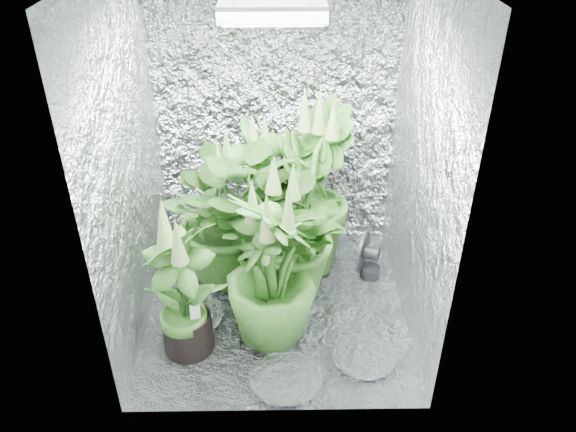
# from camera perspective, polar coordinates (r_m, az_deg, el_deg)

# --- Properties ---
(ground) EXTENTS (1.60, 1.60, 0.00)m
(ground) POSITION_cam_1_polar(r_m,az_deg,el_deg) (3.64, -1.14, -9.20)
(ground) COLOR silver
(ground) RESTS_ON ground
(walls) EXTENTS (1.62, 1.62, 2.00)m
(walls) POSITION_cam_1_polar(r_m,az_deg,el_deg) (3.07, -1.34, 4.93)
(walls) COLOR silver
(walls) RESTS_ON ground
(grow_lamp) EXTENTS (0.50, 0.30, 0.22)m
(grow_lamp) POSITION_cam_1_polar(r_m,az_deg,el_deg) (2.79, -1.57, 20.20)
(grow_lamp) COLOR gray
(grow_lamp) RESTS_ON ceiling
(plant_a) EXTENTS (1.12, 1.12, 1.05)m
(plant_a) POSITION_cam_1_polar(r_m,az_deg,el_deg) (3.62, -6.06, 0.31)
(plant_a) COLOR black
(plant_a) RESTS_ON ground
(plant_b) EXTENTS (0.74, 0.74, 1.10)m
(plant_b) POSITION_cam_1_polar(r_m,az_deg,el_deg) (3.76, -2.62, 1.87)
(plant_b) COLOR black
(plant_b) RESTS_ON ground
(plant_c) EXTENTS (0.67, 0.67, 1.24)m
(plant_c) POSITION_cam_1_polar(r_m,az_deg,el_deg) (3.68, 2.34, 2.46)
(plant_c) COLOR black
(plant_c) RESTS_ON ground
(plant_d) EXTENTS (0.73, 0.73, 1.03)m
(plant_d) POSITION_cam_1_polar(r_m,az_deg,el_deg) (3.14, -1.80, -5.85)
(plant_d) COLOR black
(plant_d) RESTS_ON ground
(plant_e) EXTENTS (1.17, 1.17, 1.05)m
(plant_e) POSITION_cam_1_polar(r_m,az_deg,el_deg) (3.39, -0.51, -1.99)
(plant_e) COLOR black
(plant_e) RESTS_ON ground
(plant_f) EXTENTS (0.65, 0.65, 0.97)m
(plant_f) POSITION_cam_1_polar(r_m,az_deg,el_deg) (3.14, -10.68, -7.36)
(plant_f) COLOR black
(plant_f) RESTS_ON ground
(circulation_fan) EXTENTS (0.18, 0.28, 0.34)m
(circulation_fan) POSITION_cam_1_polar(r_m,az_deg,el_deg) (3.84, 8.03, -4.26)
(circulation_fan) COLOR black
(circulation_fan) RESTS_ON ground
(plant_label) EXTENTS (0.06, 0.03, 0.09)m
(plant_label) POSITION_cam_1_polar(r_m,az_deg,el_deg) (3.19, -9.42, -9.58)
(plant_label) COLOR white
(plant_label) RESTS_ON plant_f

